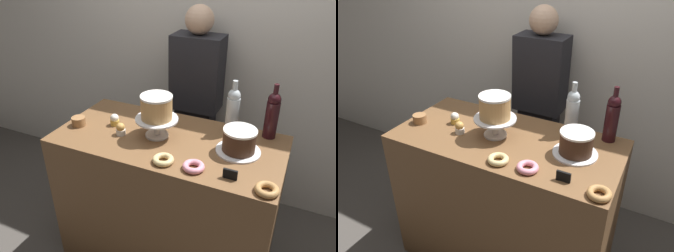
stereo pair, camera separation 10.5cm
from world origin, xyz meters
The scene contains 16 objects.
back_wall centered at (0.00, 0.90, 1.30)m, with size 6.00×0.05×2.60m.
display_counter centered at (0.00, 0.00, 0.48)m, with size 1.32×0.64×0.95m.
cake_stand_pedestal centered at (-0.07, 0.00, 1.03)m, with size 0.25×0.25×0.12m.
white_layer_cake centered at (-0.07, 0.00, 1.14)m, with size 0.18×0.18×0.14m.
silver_serving_platter centered at (0.40, 0.03, 0.96)m, with size 0.24×0.24×0.01m.
chocolate_round_cake centered at (0.40, 0.03, 1.03)m, with size 0.18×0.18×0.13m.
wine_bottle_clear centered at (0.31, 0.22, 1.10)m, with size 0.08×0.08×0.33m.
wine_bottle_dark_red centered at (0.53, 0.26, 1.10)m, with size 0.08×0.08×0.33m.
cupcake_vanilla centered at (-0.37, 0.01, 0.99)m, with size 0.06×0.06×0.07m.
cupcake_caramel centered at (-0.27, -0.07, 0.99)m, with size 0.06×0.06×0.07m.
donut_glazed centered at (0.08, -0.23, 0.97)m, with size 0.11×0.11×0.03m.
donut_pink centered at (0.24, -0.22, 0.97)m, with size 0.11×0.11×0.03m.
donut_maple centered at (0.60, -0.25, 0.97)m, with size 0.11×0.11×0.03m.
cookie_stack centered at (-0.57, -0.08, 0.98)m, with size 0.08×0.08×0.06m.
price_sign_chalkboard centered at (0.43, -0.22, 0.98)m, with size 0.07×0.01×0.05m.
barista_figure centered at (-0.07, 0.67, 0.84)m, with size 0.36×0.22×1.60m.
Camera 1 is at (0.68, -1.50, 1.93)m, focal length 35.32 mm.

